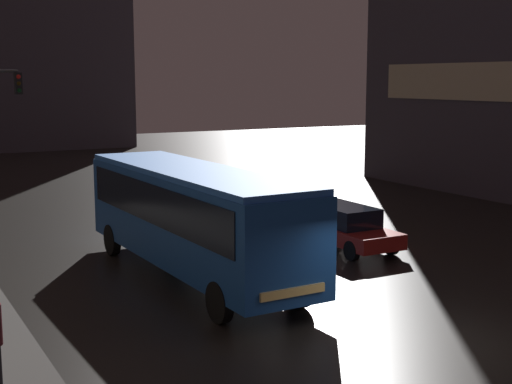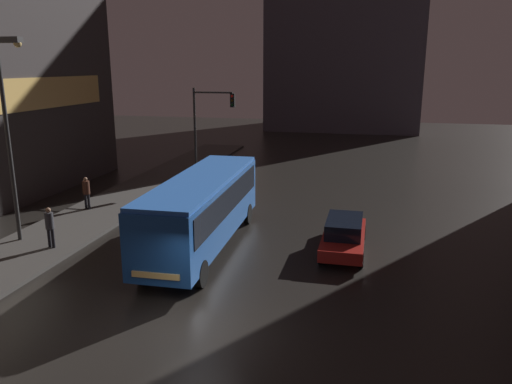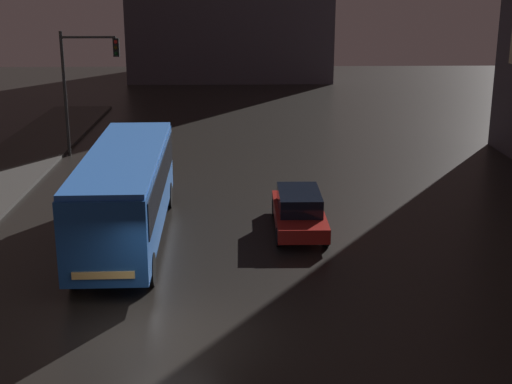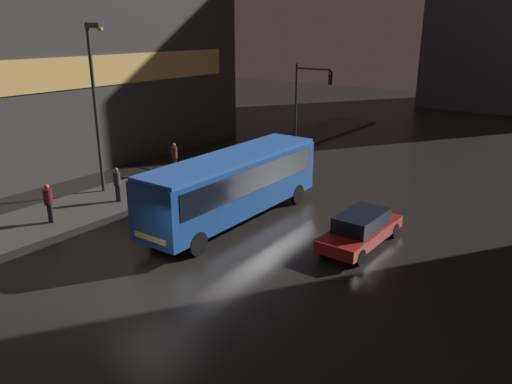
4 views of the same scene
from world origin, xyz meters
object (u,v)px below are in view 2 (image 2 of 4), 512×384
Objects in this scene: bus_near at (203,205)px; pedestrian_far at (50,224)px; traffic_light_main at (208,119)px; street_lamp_sidewalk at (9,112)px; car_taxi at (344,234)px; pedestrian_mid at (86,190)px.

bus_near is 6.54m from pedestrian_far.
street_lamp_sidewalk is at bearing -106.45° from traffic_light_main.
traffic_light_main is (-9.87, 11.77, 3.47)m from car_taxi.
traffic_light_main is 14.68m from street_lamp_sidewalk.
pedestrian_far is 0.28× the size of traffic_light_main.
pedestrian_far is (-6.25, -1.78, -0.76)m from bus_near.
bus_near is at bearing -61.24° from pedestrian_far.
pedestrian_far is at bearing -17.91° from street_lamp_sidewalk.
pedestrian_mid reaches higher than car_taxi.
bus_near is 5.92× the size of pedestrian_mid.
street_lamp_sidewalk is at bearing 84.91° from pedestrian_far.
bus_near is at bearing -73.01° from traffic_light_main.
car_taxi is at bearing -50.02° from traffic_light_main.
street_lamp_sidewalk is (-8.04, -1.21, 3.86)m from bus_near.
pedestrian_far is at bearing -127.39° from pedestrian_mid.
car_taxi is 0.75× the size of traffic_light_main.
street_lamp_sidewalk is at bearing 9.37° from car_taxi.
pedestrian_far is 15.06m from traffic_light_main.
car_taxi is 12.53m from pedestrian_far.
traffic_light_main is at bearing 11.49° from pedestrian_mid.
bus_near is at bearing -80.13° from pedestrian_mid.
traffic_light_main is (2.34, 14.57, 3.02)m from pedestrian_far.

